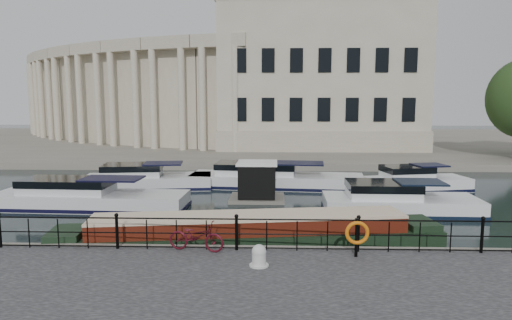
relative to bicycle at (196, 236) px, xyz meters
The scene contains 10 objects.
ground_plane 2.92m from the bicycle, 61.07° to the left, with size 160.00×160.00×0.00m, color black.
far_bank 41.41m from the bicycle, 88.17° to the left, with size 120.00×42.00×0.55m, color #6B665B.
railing 1.33m from the bicycle, ahead, with size 24.14×0.14×1.22m.
civic_building 37.57m from the bicycle, 89.50° to the left, with size 53.55×31.84×16.85m.
bicycle is the anchor object (origin of this frame).
mooring_bollard 2.48m from the bicycle, 31.64° to the right, with size 0.59×0.59×0.66m.
life_ring_post 5.20m from the bicycle, ahead, with size 0.76×0.20×1.25m.
narrowboat 2.92m from the bicycle, 54.98° to the left, with size 14.89×3.95×1.54m.
harbour_hut 10.36m from the bicycle, 80.65° to the left, with size 3.01×2.52×2.18m.
cabin_cruisers 11.28m from the bicycle, 84.10° to the left, with size 26.29×9.90×1.99m.
Camera 1 is at (1.15, -16.83, 5.53)m, focal length 32.00 mm.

